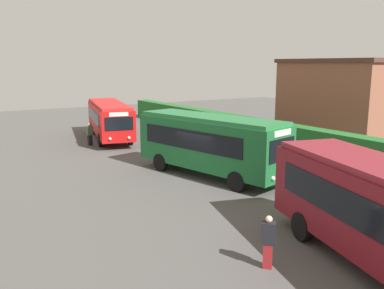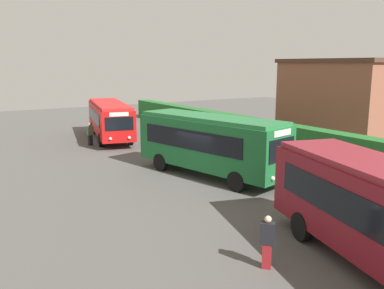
{
  "view_description": "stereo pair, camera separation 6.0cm",
  "coord_description": "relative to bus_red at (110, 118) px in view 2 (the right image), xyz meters",
  "views": [
    {
      "loc": [
        17.58,
        -11.8,
        6.02
      ],
      "look_at": [
        -0.95,
        -0.2,
        1.73
      ],
      "focal_mm": 38.47,
      "sensor_mm": 36.0,
      "label": 1
    },
    {
      "loc": [
        17.61,
        -11.75,
        6.02
      ],
      "look_at": [
        -0.95,
        -0.2,
        1.73
      ],
      "focal_mm": 38.47,
      "sensor_mm": 36.0,
      "label": 2
    }
  ],
  "objects": [
    {
      "name": "hedge_row",
      "position": [
        14.0,
        8.71,
        -0.76
      ],
      "size": [
        52.28,
        1.28,
        1.93
      ],
      "primitive_type": "cube",
      "color": "#236529",
      "rests_on": "ground_plane"
    },
    {
      "name": "person_left",
      "position": [
        1.74,
        -2.24,
        -0.84
      ],
      "size": [
        0.36,
        0.51,
        1.69
      ],
      "rotation": [
        0.0,
        0.0,
        0.23
      ],
      "color": "black",
      "rests_on": "ground_plane"
    },
    {
      "name": "depot_building",
      "position": [
        10.61,
        15.56,
        1.5
      ],
      "size": [
        9.09,
        6.99,
        6.42
      ],
      "color": "brown",
      "rests_on": "ground_plane"
    },
    {
      "name": "bus_green",
      "position": [
        13.69,
        0.49,
        0.16
      ],
      "size": [
        9.31,
        4.41,
        3.3
      ],
      "rotation": [
        0.0,
        0.0,
        0.23
      ],
      "color": "#19602D",
      "rests_on": "ground_plane"
    },
    {
      "name": "person_center",
      "position": [
        23.1,
        -3.87,
        -0.86
      ],
      "size": [
        0.48,
        0.48,
        1.65
      ],
      "rotation": [
        0.0,
        0.0,
        2.34
      ],
      "color": "maroon",
      "rests_on": "ground_plane"
    },
    {
      "name": "bus_red",
      "position": [
        0.0,
        0.0,
        0.0
      ],
      "size": [
        10.19,
        4.59,
        2.97
      ],
      "rotation": [
        0.0,
        0.0,
        -0.23
      ],
      "color": "red",
      "rests_on": "ground_plane"
    },
    {
      "name": "ground_plane",
      "position": [
        14.0,
        -0.06,
        -1.73
      ],
      "size": [
        80.56,
        80.56,
        0.0
      ],
      "primitive_type": "plane",
      "color": "#514F4C"
    }
  ]
}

